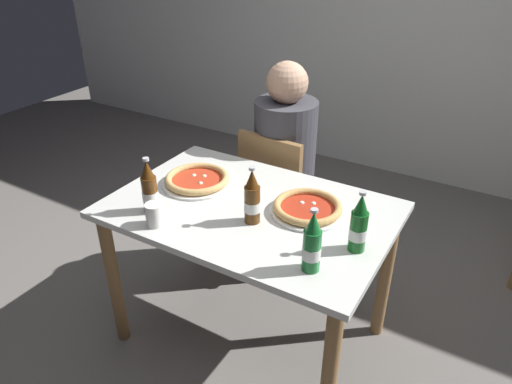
{
  "coord_description": "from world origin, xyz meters",
  "views": [
    {
      "loc": [
        0.9,
        -1.48,
        1.8
      ],
      "look_at": [
        0.0,
        0.05,
        0.8
      ],
      "focal_mm": 33.1,
      "sensor_mm": 36.0,
      "label": 1
    }
  ],
  "objects": [
    {
      "name": "chair_behind_table",
      "position": [
        -0.18,
        0.61,
        0.48
      ],
      "size": [
        0.42,
        0.42,
        0.85
      ],
      "rotation": [
        0.0,
        0.0,
        3.09
      ],
      "color": "olive",
      "rests_on": "ground_plane"
    },
    {
      "name": "diner_seated",
      "position": [
        -0.17,
        0.66,
        0.58
      ],
      "size": [
        0.34,
        0.34,
        1.21
      ],
      "color": "#2D3342",
      "rests_on": "ground_plane"
    },
    {
      "name": "paper_cup",
      "position": [
        -0.26,
        -0.31,
        0.8
      ],
      "size": [
        0.07,
        0.07,
        0.09
      ],
      "primitive_type": "cylinder",
      "color": "white",
      "rests_on": "dining_table_main"
    },
    {
      "name": "dining_table_main",
      "position": [
        0.0,
        0.0,
        0.64
      ],
      "size": [
        1.2,
        0.8,
        0.75
      ],
      "color": "silver",
      "rests_on": "ground_plane"
    },
    {
      "name": "beer_bottle_extra",
      "position": [
        0.07,
        -0.09,
        0.85
      ],
      "size": [
        0.07,
        0.07,
        0.25
      ],
      "color": "#512D0F",
      "rests_on": "dining_table_main"
    },
    {
      "name": "back_wall_tiled",
      "position": [
        0.0,
        2.2,
        1.3
      ],
      "size": [
        7.0,
        0.1,
        2.6
      ],
      "primitive_type": "cube",
      "color": "white",
      "rests_on": "ground_plane"
    },
    {
      "name": "ground_plane",
      "position": [
        0.0,
        0.0,
        0.0
      ],
      "size": [
        8.0,
        8.0,
        0.0
      ],
      "primitive_type": "plane",
      "color": "slate"
    },
    {
      "name": "beer_bottle_right",
      "position": [
        -0.34,
        -0.24,
        0.85
      ],
      "size": [
        0.07,
        0.07,
        0.25
      ],
      "color": "#512D0F",
      "rests_on": "dining_table_main"
    },
    {
      "name": "pizza_marinara_far",
      "position": [
        0.23,
        0.09,
        0.77
      ],
      "size": [
        0.32,
        0.32,
        0.04
      ],
      "color": "white",
      "rests_on": "dining_table_main"
    },
    {
      "name": "beer_bottle_center",
      "position": [
        0.5,
        -0.06,
        0.85
      ],
      "size": [
        0.07,
        0.07,
        0.25
      ],
      "color": "#14591E",
      "rests_on": "dining_table_main"
    },
    {
      "name": "beer_bottle_left",
      "position": [
        0.4,
        -0.25,
        0.85
      ],
      "size": [
        0.07,
        0.07,
        0.25
      ],
      "color": "#196B2D",
      "rests_on": "dining_table_main"
    },
    {
      "name": "pizza_margherita_near",
      "position": [
        -0.32,
        0.05,
        0.77
      ],
      "size": [
        0.33,
        0.33,
        0.04
      ],
      "color": "white",
      "rests_on": "dining_table_main"
    }
  ]
}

